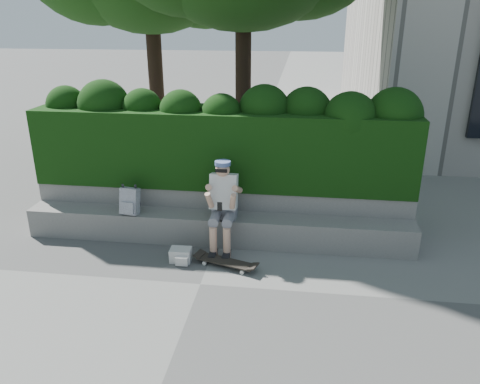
# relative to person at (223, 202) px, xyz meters

# --- Properties ---
(ground) EXTENTS (80.00, 80.00, 0.00)m
(ground) POSITION_rel_person_xyz_m (-0.14, -1.07, -0.75)
(ground) COLOR slate
(ground) RESTS_ON ground
(bench_ledge) EXTENTS (6.00, 0.45, 0.45)m
(bench_ledge) POSITION_rel_person_xyz_m (-0.14, 0.18, -0.53)
(bench_ledge) COLOR gray
(bench_ledge) RESTS_ON ground
(planter_wall) EXTENTS (6.00, 0.50, 0.75)m
(planter_wall) POSITION_rel_person_xyz_m (-0.14, 0.66, -0.38)
(planter_wall) COLOR gray
(planter_wall) RESTS_ON ground
(hedge) EXTENTS (6.00, 1.00, 1.20)m
(hedge) POSITION_rel_person_xyz_m (-0.14, 0.88, 0.60)
(hedge) COLOR black
(hedge) RESTS_ON planter_wall
(person) EXTENTS (0.40, 0.76, 1.38)m
(person) POSITION_rel_person_xyz_m (0.00, 0.00, 0.00)
(person) COLOR slate
(person) RESTS_ON ground
(skateboard) EXTENTS (0.87, 0.45, 0.09)m
(skateboard) POSITION_rel_person_xyz_m (0.12, -0.57, -0.68)
(skateboard) COLOR black
(skateboard) RESTS_ON ground
(backpack_plaid) EXTENTS (0.30, 0.19, 0.41)m
(backpack_plaid) POSITION_rel_person_xyz_m (-1.47, 0.08, -0.10)
(backpack_plaid) COLOR silver
(backpack_plaid) RESTS_ON bench_ledge
(backpack_ground) EXTENTS (0.31, 0.22, 0.19)m
(backpack_ground) POSITION_rel_person_xyz_m (-0.55, -0.49, -0.65)
(backpack_ground) COLOR silver
(backpack_ground) RESTS_ON ground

